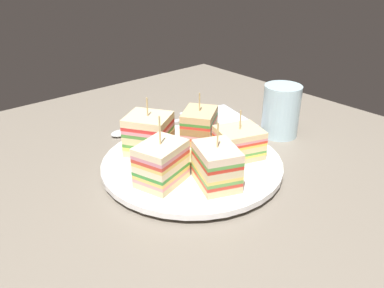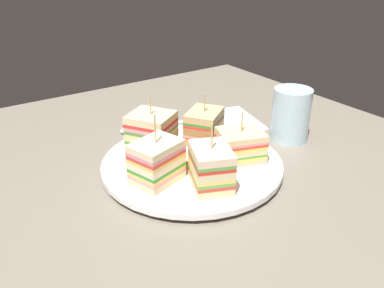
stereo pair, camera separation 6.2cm
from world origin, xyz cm
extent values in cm
cube|color=gray|center=(0.00, 0.00, -0.90)|extent=(94.45, 91.91, 1.80)
cylinder|color=white|center=(0.00, 0.00, 0.37)|extent=(18.00, 18.00, 0.75)
cylinder|color=white|center=(0.00, 0.00, 1.20)|extent=(29.03, 29.03, 0.91)
cube|color=beige|center=(-7.14, -3.28, 2.26)|extent=(9.22, 9.03, 1.19)
cube|color=#9E7242|center=(-4.28, -1.45, 2.26)|extent=(3.56, 5.35, 1.19)
cube|color=#F2D756|center=(-7.14, -3.28, 3.14)|extent=(9.22, 9.03, 0.58)
cube|color=#498D33|center=(-7.14, -3.28, 3.73)|extent=(9.22, 9.03, 0.58)
cube|color=#DCC287|center=(-7.14, -3.28, 4.61)|extent=(9.22, 9.03, 1.19)
cube|color=#B2844C|center=(-4.28, -1.45, 4.61)|extent=(3.56, 5.35, 1.19)
cube|color=#4A8436|center=(-7.14, -3.28, 5.50)|extent=(9.22, 9.03, 0.58)
cube|color=pink|center=(-7.14, -3.28, 6.08)|extent=(9.22, 9.03, 0.58)
cube|color=red|center=(-7.14, -3.28, 6.67)|extent=(9.22, 9.03, 0.58)
cube|color=beige|center=(-7.14, -3.28, 7.55)|extent=(9.22, 9.03, 1.19)
cylinder|color=tan|center=(-7.14, -3.28, 9.69)|extent=(0.24, 0.24, 3.08)
cube|color=beige|center=(2.01, -7.60, 2.16)|extent=(7.17, 8.19, 1.01)
cube|color=#B2844C|center=(1.01, -4.35, 2.16)|extent=(5.11, 1.81, 1.01)
cube|color=pink|center=(2.01, -7.60, 2.94)|extent=(7.17, 8.19, 0.53)
cube|color=#F2BF5B|center=(2.01, -7.60, 3.47)|extent=(7.17, 8.19, 0.53)
cube|color=#3B8E38|center=(2.01, -7.60, 4.00)|extent=(7.17, 8.19, 0.53)
cube|color=beige|center=(2.01, -7.60, 4.77)|extent=(7.17, 8.19, 1.01)
cube|color=#B2844C|center=(1.01, -4.35, 4.77)|extent=(5.11, 1.81, 1.01)
cube|color=#E7C564|center=(2.01, -7.60, 5.54)|extent=(7.17, 8.19, 0.53)
cube|color=#D44131|center=(2.01, -7.60, 6.08)|extent=(7.17, 8.19, 0.53)
cube|color=pink|center=(2.01, -7.60, 6.61)|extent=(7.17, 8.19, 0.53)
cube|color=beige|center=(2.01, -7.60, 7.38)|extent=(7.17, 8.19, 1.01)
cylinder|color=tan|center=(2.01, -7.60, 10.00)|extent=(0.24, 0.24, 4.24)
cube|color=#E8C38C|center=(7.61, -1.96, 2.22)|extent=(8.42, 7.54, 1.13)
cube|color=#B2844C|center=(4.48, -0.65, 2.22)|extent=(2.25, 4.89, 1.13)
cube|color=red|center=(7.61, -1.96, 3.05)|extent=(8.42, 7.54, 0.52)
cube|color=#619E4B|center=(7.61, -1.96, 3.57)|extent=(8.42, 7.54, 0.52)
cube|color=#F0CD60|center=(7.61, -1.96, 4.10)|extent=(8.42, 7.54, 0.52)
cube|color=beige|center=(7.61, -1.96, 4.92)|extent=(8.42, 7.54, 1.13)
cube|color=#B2844C|center=(4.48, -0.65, 4.92)|extent=(2.25, 4.89, 1.13)
cube|color=red|center=(7.61, -1.96, 5.75)|extent=(8.42, 7.54, 0.52)
cube|color=#5C9E47|center=(7.61, -1.96, 6.27)|extent=(8.42, 7.54, 0.52)
cube|color=beige|center=(7.61, -1.96, 7.09)|extent=(8.42, 7.54, 1.13)
cylinder|color=tan|center=(7.61, -1.96, 9.51)|extent=(0.24, 0.24, 3.71)
cube|color=#D3B583|center=(3.67, 6.95, 2.11)|extent=(8.03, 8.54, 0.91)
cube|color=#B2844C|center=(2.56, 3.74, 2.11)|extent=(5.73, 2.23, 0.91)
cube|color=#F9D34F|center=(3.67, 6.95, 2.77)|extent=(8.03, 8.54, 0.41)
cube|color=#53993D|center=(3.67, 6.95, 3.18)|extent=(8.03, 8.54, 0.41)
cube|color=beige|center=(3.67, 6.95, 3.84)|extent=(8.03, 8.54, 0.91)
cube|color=#9E7242|center=(2.56, 3.74, 3.84)|extent=(5.73, 2.23, 0.91)
cube|color=#FDCD4B|center=(3.67, 6.95, 4.50)|extent=(8.03, 8.54, 0.41)
cube|color=red|center=(3.67, 6.95, 4.91)|extent=(8.03, 8.54, 0.41)
cube|color=pink|center=(3.67, 6.95, 5.33)|extent=(8.03, 8.54, 0.41)
cube|color=beige|center=(3.67, 6.95, 5.98)|extent=(8.03, 8.54, 0.91)
cylinder|color=tan|center=(3.67, 6.95, 8.04)|extent=(0.24, 0.24, 3.21)
cube|color=#D7BE8C|center=(-5.01, 6.05, 2.25)|extent=(8.32, 8.72, 1.19)
cube|color=#B2844C|center=(-3.06, 3.28, 2.25)|extent=(4.42, 3.21, 1.19)
cube|color=red|center=(-5.01, 6.05, 3.10)|extent=(8.32, 8.72, 0.50)
cube|color=pink|center=(-5.01, 6.05, 3.60)|extent=(8.32, 8.72, 0.50)
cube|color=#D9B785|center=(-5.01, 6.05, 4.44)|extent=(8.32, 8.72, 1.19)
cube|color=#9E7242|center=(-3.06, 3.28, 4.44)|extent=(4.42, 3.21, 1.19)
cube|color=red|center=(-5.01, 6.05, 5.29)|extent=(8.32, 8.72, 0.50)
cube|color=#438B37|center=(-5.01, 6.05, 5.79)|extent=(8.32, 8.72, 0.50)
cube|color=#D4B47F|center=(-5.01, 6.05, 6.63)|extent=(8.32, 8.72, 1.19)
cylinder|color=tan|center=(-5.01, 6.05, 8.84)|extent=(0.24, 0.24, 3.23)
cylinder|color=#D4BD65|center=(0.08, -0.77, 1.98)|extent=(5.31, 5.26, 1.17)
cylinder|color=#F1C984|center=(0.71, -0.05, 2.29)|extent=(3.63, 3.58, 1.05)
cylinder|color=#E3C884|center=(2.22, 0.85, 3.09)|extent=(4.95, 4.98, 1.12)
cylinder|color=#E3B56A|center=(0.84, 1.48, 3.30)|extent=(4.64, 4.60, 1.12)
cylinder|color=#DCB360|center=(2.62, -0.36, 4.35)|extent=(4.50, 4.51, 0.73)
cylinder|color=#E1B969|center=(1.61, 0.88, 3.62)|extent=(5.93, 5.92, 0.66)
cube|color=silver|center=(-17.90, 5.93, 0.12)|extent=(2.79, 12.98, 0.25)
ellipsoid|color=silver|center=(-18.89, -1.94, 0.50)|extent=(3.06, 3.95, 1.00)
cube|color=white|center=(-12.10, 17.63, 0.25)|extent=(15.79, 14.28, 0.50)
cylinder|color=silver|center=(0.78, 21.58, 4.92)|extent=(6.97, 6.97, 9.84)
cylinder|color=#A24830|center=(0.78, 21.58, 2.69)|extent=(6.42, 6.42, 5.38)
camera|label=1|loc=(41.88, -36.37, 32.31)|focal=36.73mm
camera|label=2|loc=(45.67, -31.47, 32.31)|focal=36.73mm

